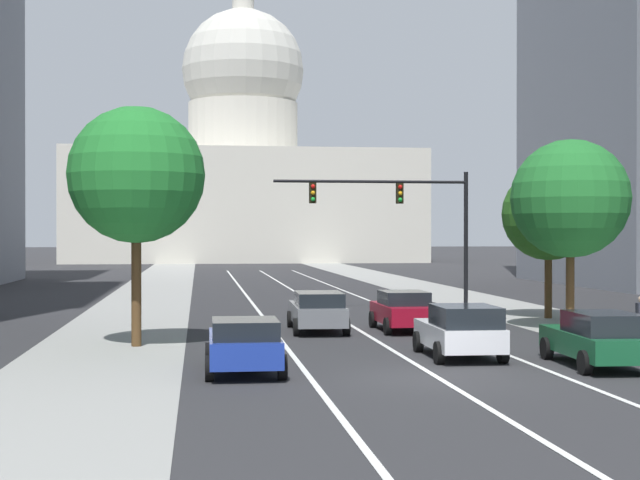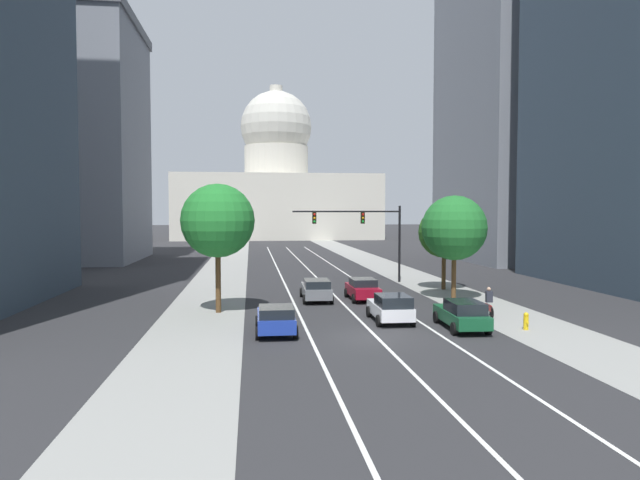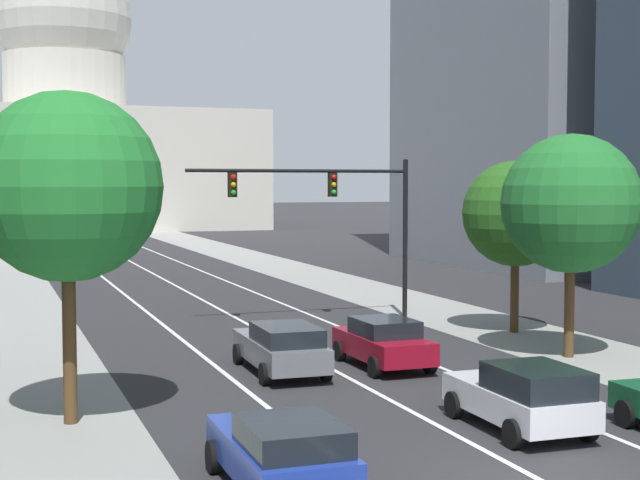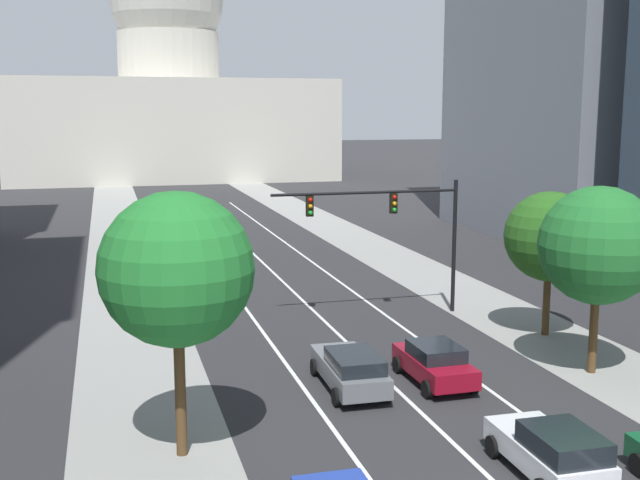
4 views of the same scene
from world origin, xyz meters
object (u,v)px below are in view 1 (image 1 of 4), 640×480
at_px(capitol_building, 243,177).
at_px(car_white, 461,330).
at_px(traffic_signal_mast, 404,209).
at_px(car_gray, 318,310).
at_px(street_tree_mid_left, 136,175).
at_px(car_blue, 244,344).
at_px(car_green, 597,338).
at_px(street_tree_near_right, 570,199).
at_px(street_tree_far_right, 548,215).
at_px(car_crimson, 403,310).

relative_size(capitol_building, car_white, 11.13).
relative_size(car_white, traffic_signal_mast, 0.44).
height_order(car_gray, street_tree_mid_left, street_tree_mid_left).
relative_size(capitol_building, car_blue, 10.96).
relative_size(car_green, street_tree_mid_left, 0.59).
height_order(capitol_building, traffic_signal_mast, capitol_building).
bearing_deg(car_blue, street_tree_mid_left, 26.94).
distance_m(car_green, traffic_signal_mast, 19.88).
relative_size(car_blue, street_tree_near_right, 0.58).
relative_size(car_green, traffic_signal_mast, 0.49).
bearing_deg(street_tree_mid_left, street_tree_near_right, 11.24).
height_order(car_blue, street_tree_far_right, street_tree_far_right).
bearing_deg(street_tree_far_right, car_green, -105.83).
xyz_separation_m(street_tree_near_right, street_tree_far_right, (1.04, 4.98, -0.49)).
xyz_separation_m(capitol_building, car_white, (1.59, -101.72, -10.50)).
xyz_separation_m(car_blue, street_tree_near_right, (12.64, 9.49, 4.16)).
bearing_deg(street_tree_mid_left, capitol_building, 85.35).
xyz_separation_m(car_green, street_tree_near_right, (3.08, 9.55, 4.14)).
bearing_deg(car_green, street_tree_far_right, -13.36).
height_order(car_green, car_crimson, car_green).
relative_size(car_crimson, traffic_signal_mast, 0.44).
distance_m(capitol_building, car_gray, 94.35).
bearing_deg(car_crimson, car_blue, 146.95).
xyz_separation_m(car_green, street_tree_far_right, (4.12, 14.52, 3.65)).
distance_m(street_tree_near_right, street_tree_far_right, 5.11).
height_order(capitol_building, car_blue, capitol_building).
xyz_separation_m(capitol_building, car_green, (4.77, -103.96, -10.52)).
xyz_separation_m(car_crimson, car_gray, (-3.19, 0.14, 0.01)).
relative_size(car_white, street_tree_near_right, 0.57).
bearing_deg(street_tree_mid_left, traffic_signal_mast, 48.31).
relative_size(car_crimson, street_tree_near_right, 0.57).
bearing_deg(street_tree_far_right, traffic_signal_mast, 136.71).
height_order(car_white, street_tree_mid_left, street_tree_mid_left).
bearing_deg(car_white, street_tree_far_right, -29.77).
height_order(capitol_building, car_gray, capitol_building).
height_order(car_gray, street_tree_near_right, street_tree_near_right).
height_order(car_gray, street_tree_far_right, street_tree_far_right).
height_order(car_crimson, street_tree_near_right, street_tree_near_right).
xyz_separation_m(car_blue, street_tree_far_right, (13.68, 14.47, 3.68)).
height_order(traffic_signal_mast, street_tree_far_right, traffic_signal_mast).
xyz_separation_m(car_blue, traffic_signal_mast, (8.45, 19.39, 4.02)).
bearing_deg(street_tree_far_right, street_tree_near_right, -101.77).
height_order(capitol_building, car_white, capitol_building).
bearing_deg(street_tree_near_right, traffic_signal_mast, 112.92).
distance_m(car_white, street_tree_far_right, 14.74).
bearing_deg(traffic_signal_mast, car_green, -86.75).
height_order(traffic_signal_mast, street_tree_near_right, street_tree_near_right).
height_order(capitol_building, car_crimson, capitol_building).
relative_size(car_gray, street_tree_near_right, 0.66).
bearing_deg(street_tree_far_right, car_blue, -133.39).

